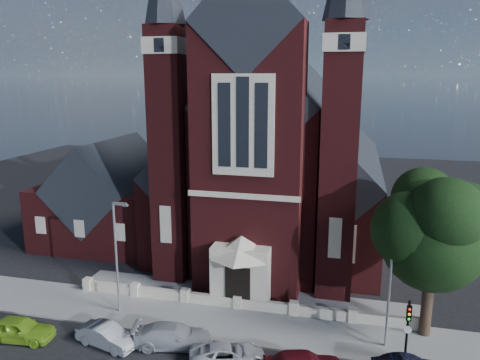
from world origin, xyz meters
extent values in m
plane|color=black|center=(0.00, 15.00, 0.00)|extent=(120.00, 120.00, 0.00)
cube|color=gray|center=(0.00, 4.50, 0.00)|extent=(60.00, 5.00, 0.12)
cube|color=gray|center=(0.00, 8.50, 0.00)|extent=(26.00, 3.00, 0.14)
cube|color=#B0A28C|center=(0.00, 6.50, 0.00)|extent=(24.00, 0.40, 0.90)
cube|color=#4B1415|center=(0.00, 25.00, 7.00)|extent=(10.00, 30.00, 14.00)
cube|color=black|center=(0.00, 25.00, 14.00)|extent=(10.00, 30.20, 10.00)
cube|color=#4B1415|center=(-7.50, 24.00, 4.00)|extent=(5.00, 26.00, 8.00)
cube|color=#4B1415|center=(7.50, 24.00, 4.00)|extent=(5.00, 26.00, 8.00)
cube|color=black|center=(-7.50, 24.00, 8.00)|extent=(5.01, 26.20, 5.01)
cube|color=black|center=(7.50, 24.00, 8.00)|extent=(5.01, 26.20, 5.01)
cube|color=#4B1415|center=(0.00, 9.50, 10.00)|extent=(8.00, 3.00, 20.00)
cube|color=black|center=(0.00, 9.50, 20.00)|extent=(8.00, 3.20, 8.00)
cube|color=#B0A28C|center=(0.00, 7.95, 13.00)|extent=(4.40, 0.15, 7.00)
cube|color=black|center=(0.00, 7.88, 13.20)|extent=(0.90, 0.08, 6.20)
cube|color=#B0A28C|center=(0.00, 7.50, 2.20)|extent=(4.20, 2.00, 4.40)
cube|color=black|center=(0.00, 6.45, 1.60)|extent=(1.80, 0.12, 3.20)
cone|color=#B0A28C|center=(0.00, 7.50, 4.40)|extent=(4.60, 4.60, 1.60)
cube|color=#4B1415|center=(-6.50, 10.50, 10.00)|extent=(2.60, 2.60, 20.00)
cube|color=#B0A28C|center=(-6.50, 10.50, 18.50)|extent=(2.80, 2.80, 1.20)
cube|color=#4B1415|center=(6.50, 10.50, 10.00)|extent=(2.60, 2.60, 20.00)
cube|color=#B0A28C|center=(6.50, 10.50, 18.50)|extent=(2.80, 2.80, 1.20)
cube|color=#4B1415|center=(-16.00, 18.00, 3.00)|extent=(12.00, 12.00, 6.00)
cube|color=black|center=(-16.00, 18.00, 6.00)|extent=(8.49, 12.20, 8.49)
cylinder|color=black|center=(12.50, 6.00, 2.50)|extent=(0.70, 0.70, 5.00)
sphere|color=black|center=(12.50, 6.00, 6.50)|extent=(6.40, 6.40, 6.40)
sphere|color=black|center=(12.90, 4.80, 8.50)|extent=(4.40, 4.40, 4.40)
cylinder|color=gray|center=(-8.00, 4.00, 4.00)|extent=(0.16, 0.16, 8.00)
cube|color=gray|center=(-7.50, 4.00, 8.00)|extent=(1.00, 0.15, 0.18)
cube|color=gray|center=(-7.10, 4.00, 7.92)|extent=(0.35, 0.22, 0.12)
cylinder|color=gray|center=(10.00, 4.00, 4.00)|extent=(0.16, 0.16, 8.00)
cube|color=gray|center=(10.50, 4.00, 8.00)|extent=(1.00, 0.15, 0.18)
cube|color=gray|center=(10.90, 4.00, 7.92)|extent=(0.35, 0.22, 0.12)
cylinder|color=black|center=(11.00, 2.50, 2.00)|extent=(0.14, 0.14, 4.00)
cube|color=black|center=(11.00, 2.35, 3.30)|extent=(0.28, 0.22, 0.90)
sphere|color=red|center=(11.00, 2.22, 3.60)|extent=(0.14, 0.14, 0.14)
sphere|color=#CC8C0C|center=(11.00, 2.22, 3.30)|extent=(0.14, 0.14, 0.14)
sphere|color=#0C9919|center=(11.00, 2.22, 3.00)|extent=(0.14, 0.14, 0.14)
imported|color=#7FB524|center=(-12.41, -0.72, 0.75)|extent=(4.58, 2.21, 1.51)
imported|color=#929599|center=(-6.72, 0.03, 0.67)|extent=(4.29, 2.35, 1.34)
imported|color=#A9AAB0|center=(-2.73, 0.95, 0.71)|extent=(5.21, 2.95, 1.42)
imported|color=silver|center=(1.02, 0.00, 0.61)|extent=(4.82, 3.36, 1.22)
camera|label=1|loc=(7.56, -23.25, 16.37)|focal=35.00mm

